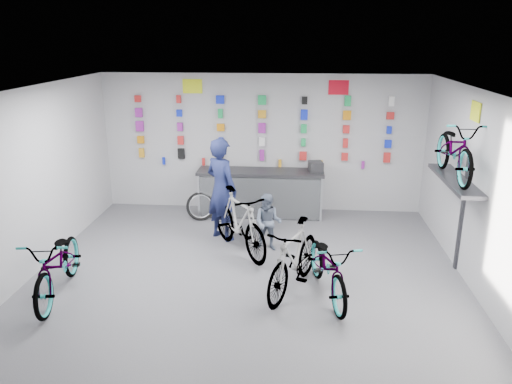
# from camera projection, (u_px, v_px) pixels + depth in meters

# --- Properties ---
(floor) EXTENTS (8.00, 8.00, 0.00)m
(floor) POSITION_uv_depth(u_px,v_px,m) (243.00, 295.00, 7.58)
(floor) COLOR #4C4B50
(floor) RESTS_ON ground
(ceiling) EXTENTS (8.00, 8.00, 0.00)m
(ceiling) POSITION_uv_depth(u_px,v_px,m) (241.00, 95.00, 6.68)
(ceiling) COLOR white
(ceiling) RESTS_ON wall_back
(wall_back) EXTENTS (7.00, 0.00, 7.00)m
(wall_back) POSITION_uv_depth(u_px,v_px,m) (262.00, 143.00, 10.93)
(wall_back) COLOR #ABABAD
(wall_back) RESTS_ON floor
(wall_left) EXTENTS (0.00, 8.00, 8.00)m
(wall_left) POSITION_uv_depth(u_px,v_px,m) (8.00, 195.00, 7.40)
(wall_left) COLOR #ABABAD
(wall_left) RESTS_ON floor
(wall_right) EXTENTS (0.00, 8.00, 8.00)m
(wall_right) POSITION_uv_depth(u_px,v_px,m) (495.00, 208.00, 6.85)
(wall_right) COLOR #ABABAD
(wall_right) RESTS_ON floor
(counter) EXTENTS (2.70, 0.66, 1.00)m
(counter) POSITION_uv_depth(u_px,v_px,m) (260.00, 194.00, 10.80)
(counter) COLOR black
(counter) RESTS_ON floor
(merch_wall) EXTENTS (5.56, 0.08, 1.56)m
(merch_wall) POSITION_uv_depth(u_px,v_px,m) (261.00, 130.00, 10.77)
(merch_wall) COLOR orange
(merch_wall) RESTS_ON wall_back
(wall_bracket) EXTENTS (0.39, 1.90, 2.00)m
(wall_bracket) POSITION_uv_depth(u_px,v_px,m) (456.00, 185.00, 8.02)
(wall_bracket) COLOR #333338
(wall_bracket) RESTS_ON wall_right
(sign_left) EXTENTS (0.42, 0.02, 0.30)m
(sign_left) POSITION_uv_depth(u_px,v_px,m) (192.00, 86.00, 10.66)
(sign_left) COLOR #E1F01D
(sign_left) RESTS_ON wall_back
(sign_right) EXTENTS (0.42, 0.02, 0.30)m
(sign_right) POSITION_uv_depth(u_px,v_px,m) (339.00, 87.00, 10.42)
(sign_right) COLOR red
(sign_right) RESTS_ON wall_back
(sign_side) EXTENTS (0.02, 0.40, 0.30)m
(sign_side) POSITION_uv_depth(u_px,v_px,m) (475.00, 111.00, 7.65)
(sign_side) COLOR #E1F01D
(sign_side) RESTS_ON wall_right
(bike_left) EXTENTS (0.96, 2.04, 1.03)m
(bike_left) POSITION_uv_depth(u_px,v_px,m) (58.00, 264.00, 7.43)
(bike_left) COLOR gray
(bike_left) RESTS_ON floor
(bike_center) EXTENTS (1.18, 1.89, 1.10)m
(bike_center) POSITION_uv_depth(u_px,v_px,m) (294.00, 258.00, 7.53)
(bike_center) COLOR gray
(bike_center) RESTS_ON floor
(bike_right) EXTENTS (1.03, 1.94, 0.97)m
(bike_right) POSITION_uv_depth(u_px,v_px,m) (329.00, 266.00, 7.42)
(bike_right) COLOR gray
(bike_right) RESTS_ON floor
(bike_service) EXTENTS (1.54, 1.91, 1.17)m
(bike_service) POSITION_uv_depth(u_px,v_px,m) (239.00, 222.00, 8.90)
(bike_service) COLOR gray
(bike_service) RESTS_ON floor
(bike_wall) EXTENTS (0.63, 1.80, 0.95)m
(bike_wall) POSITION_uv_depth(u_px,v_px,m) (455.00, 149.00, 7.85)
(bike_wall) COLOR gray
(bike_wall) RESTS_ON wall_bracket
(clerk) EXTENTS (0.86, 0.82, 1.97)m
(clerk) POSITION_uv_depth(u_px,v_px,m) (222.00, 189.00, 9.42)
(clerk) COLOR #161D45
(clerk) RESTS_ON floor
(customer) EXTENTS (0.57, 0.48, 1.06)m
(customer) POSITION_uv_depth(u_px,v_px,m) (268.00, 222.00, 9.02)
(customer) COLOR #515C70
(customer) RESTS_ON floor
(spare_wheel) EXTENTS (0.65, 0.35, 0.60)m
(spare_wheel) POSITION_uv_depth(u_px,v_px,m) (201.00, 206.00, 10.60)
(spare_wheel) COLOR black
(spare_wheel) RESTS_ON floor
(register) EXTENTS (0.33, 0.35, 0.22)m
(register) POSITION_uv_depth(u_px,v_px,m) (316.00, 167.00, 10.53)
(register) COLOR black
(register) RESTS_ON counter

